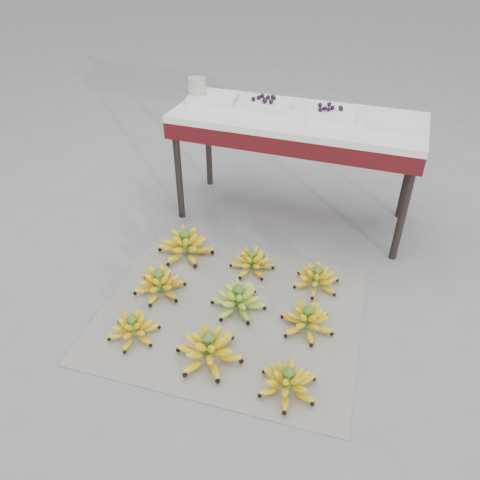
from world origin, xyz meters
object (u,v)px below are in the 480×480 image
(newspaper_mat, at_px, (231,313))
(bunch_mid_right, at_px, (307,320))
(tray_right, at_px, (331,113))
(bunch_back_center, at_px, (252,262))
(bunch_front_center, at_px, (209,349))
(bunch_mid_center, at_px, (238,300))
(bunch_front_left, at_px, (134,328))
(bunch_mid_left, at_px, (159,283))
(vendor_table, at_px, (297,128))
(bunch_back_left, at_px, (185,245))
(bunch_front_right, at_px, (288,382))
(glass_jar, at_px, (197,89))
(tray_far_left, at_px, (213,98))
(tray_far_right, at_px, (394,123))
(bunch_back_right, at_px, (317,279))
(tray_left, at_px, (265,104))

(newspaper_mat, relative_size, bunch_mid_right, 4.10)
(tray_right, bearing_deg, bunch_back_center, -110.90)
(bunch_front_center, height_order, bunch_mid_center, bunch_front_center)
(bunch_front_left, height_order, tray_right, tray_right)
(newspaper_mat, distance_m, bunch_front_center, 0.31)
(bunch_front_left, distance_m, bunch_mid_left, 0.32)
(vendor_table, bearing_deg, bunch_back_center, -95.73)
(bunch_mid_left, xyz_separation_m, bunch_back_left, (-0.01, 0.34, 0.01))
(bunch_mid_right, height_order, bunch_back_left, bunch_back_left)
(vendor_table, bearing_deg, bunch_back_left, -127.24)
(bunch_front_right, bearing_deg, newspaper_mat, 126.58)
(glass_jar, bearing_deg, newspaper_mat, -59.95)
(tray_far_left, bearing_deg, bunch_back_left, -83.78)
(newspaper_mat, xyz_separation_m, bunch_front_right, (0.38, -0.35, 0.05))
(vendor_table, relative_size, tray_far_right, 5.17)
(bunch_front_center, xyz_separation_m, bunch_mid_center, (0.01, 0.34, -0.01))
(bunch_back_left, height_order, bunch_back_center, bunch_back_left)
(bunch_front_center, height_order, bunch_mid_left, bunch_front_center)
(bunch_back_right, height_order, tray_far_right, tray_far_right)
(bunch_front_left, height_order, bunch_front_right, bunch_front_right)
(tray_left, relative_size, tray_far_right, 1.07)
(bunch_mid_left, bearing_deg, tray_far_left, 73.16)
(bunch_front_left, xyz_separation_m, tray_far_left, (-0.11, 1.29, 0.65))
(bunch_front_center, bearing_deg, bunch_back_right, 70.32)
(bunch_back_left, relative_size, tray_left, 1.07)
(newspaper_mat, relative_size, tray_far_left, 4.20)
(newspaper_mat, relative_size, tray_far_right, 4.57)
(bunch_back_left, relative_size, bunch_back_right, 1.00)
(newspaper_mat, bearing_deg, tray_right, 76.66)
(vendor_table, relative_size, tray_right, 4.97)
(bunch_mid_left, xyz_separation_m, tray_far_left, (-0.08, 0.98, 0.64))
(bunch_mid_left, bearing_deg, bunch_mid_center, -18.81)
(bunch_mid_right, xyz_separation_m, tray_left, (-0.53, 0.98, 0.64))
(bunch_mid_right, bearing_deg, bunch_back_center, 152.31)
(bunch_mid_left, bearing_deg, bunch_front_center, -59.90)
(bunch_back_left, bearing_deg, tray_far_left, 97.45)
(bunch_front_center, bearing_deg, bunch_mid_center, 96.54)
(newspaper_mat, height_order, tray_far_left, tray_far_left)
(bunch_back_left, xyz_separation_m, bunch_back_center, (0.40, -0.00, -0.01))
(bunch_front_center, bearing_deg, bunch_front_right, 1.49)
(bunch_front_left, xyz_separation_m, vendor_table, (0.42, 1.26, 0.55))
(bunch_back_right, bearing_deg, vendor_table, 94.07)
(bunch_mid_left, xyz_separation_m, bunch_mid_right, (0.77, -0.00, -0.00))
(vendor_table, height_order, tray_far_right, tray_far_right)
(bunch_front_left, xyz_separation_m, tray_far_right, (0.94, 1.24, 0.64))
(bunch_back_right, height_order, vendor_table, vendor_table)
(tray_right, bearing_deg, bunch_front_right, -83.80)
(bunch_mid_center, bearing_deg, newspaper_mat, -114.26)
(bunch_front_right, distance_m, bunch_back_center, 0.80)
(newspaper_mat, height_order, bunch_mid_right, bunch_mid_right)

